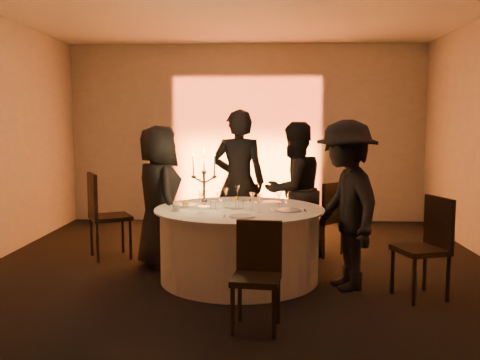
{
  "coord_description": "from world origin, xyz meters",
  "views": [
    {
      "loc": [
        0.22,
        -5.61,
        1.66
      ],
      "look_at": [
        0.0,
        0.2,
        1.05
      ],
      "focal_mm": 40.0,
      "sensor_mm": 36.0,
      "label": 1
    }
  ],
  "objects_px": {
    "banquet_table": "(239,244)",
    "chair_left": "(103,210)",
    "chair_back_right": "(327,214)",
    "candelabra": "(204,187)",
    "guest_back_right": "(294,190)",
    "guest_right": "(346,205)",
    "coffee_cup": "(176,208)",
    "chair_right": "(428,241)",
    "guest_left": "(159,196)",
    "guest_back_left": "(239,182)",
    "chair_back_left": "(245,210)",
    "chair_front": "(257,269)"
  },
  "relations": [
    {
      "from": "banquet_table",
      "to": "chair_left",
      "type": "relative_size",
      "value": 1.69
    },
    {
      "from": "chair_back_right",
      "to": "candelabra",
      "type": "distance_m",
      "value": 1.88
    },
    {
      "from": "guest_back_right",
      "to": "guest_right",
      "type": "distance_m",
      "value": 1.3
    },
    {
      "from": "coffee_cup",
      "to": "candelabra",
      "type": "distance_m",
      "value": 0.39
    },
    {
      "from": "chair_right",
      "to": "candelabra",
      "type": "bearing_deg",
      "value": -121.03
    },
    {
      "from": "chair_left",
      "to": "guest_left",
      "type": "distance_m",
      "value": 0.85
    },
    {
      "from": "guest_right",
      "to": "guest_back_left",
      "type": "bearing_deg",
      "value": -156.2
    },
    {
      "from": "chair_back_left",
      "to": "chair_front",
      "type": "height_order",
      "value": "chair_front"
    },
    {
      "from": "chair_back_left",
      "to": "chair_back_right",
      "type": "bearing_deg",
      "value": 151.35
    },
    {
      "from": "chair_right",
      "to": "chair_back_right",
      "type": "bearing_deg",
      "value": -172.7
    },
    {
      "from": "chair_back_left",
      "to": "guest_back_left",
      "type": "xyz_separation_m",
      "value": [
        -0.06,
        -0.5,
        0.45
      ]
    },
    {
      "from": "chair_left",
      "to": "candelabra",
      "type": "height_order",
      "value": "candelabra"
    },
    {
      "from": "guest_back_left",
      "to": "candelabra",
      "type": "relative_size",
      "value": 2.85
    },
    {
      "from": "chair_left",
      "to": "chair_right",
      "type": "bearing_deg",
      "value": -138.75
    },
    {
      "from": "guest_left",
      "to": "coffee_cup",
      "type": "distance_m",
      "value": 0.78
    },
    {
      "from": "chair_back_right",
      "to": "guest_back_left",
      "type": "xyz_separation_m",
      "value": [
        -1.12,
        0.07,
        0.4
      ]
    },
    {
      "from": "guest_left",
      "to": "guest_back_left",
      "type": "distance_m",
      "value": 1.12
    },
    {
      "from": "chair_back_left",
      "to": "guest_back_right",
      "type": "xyz_separation_m",
      "value": [
        0.63,
        -0.71,
        0.37
      ]
    },
    {
      "from": "chair_back_right",
      "to": "banquet_table",
      "type": "bearing_deg",
      "value": 3.83
    },
    {
      "from": "chair_back_right",
      "to": "guest_back_left",
      "type": "relative_size",
      "value": 0.51
    },
    {
      "from": "guest_back_left",
      "to": "chair_left",
      "type": "bearing_deg",
      "value": 14.01
    },
    {
      "from": "banquet_table",
      "to": "guest_back_right",
      "type": "bearing_deg",
      "value": 55.89
    },
    {
      "from": "chair_back_left",
      "to": "guest_back_right",
      "type": "distance_m",
      "value": 1.02
    },
    {
      "from": "chair_back_left",
      "to": "chair_right",
      "type": "height_order",
      "value": "chair_right"
    },
    {
      "from": "chair_left",
      "to": "coffee_cup",
      "type": "height_order",
      "value": "chair_left"
    },
    {
      "from": "guest_back_right",
      "to": "guest_right",
      "type": "xyz_separation_m",
      "value": [
        0.44,
        -1.23,
        0.01
      ]
    },
    {
      "from": "chair_front",
      "to": "guest_right",
      "type": "xyz_separation_m",
      "value": [
        0.88,
        1.07,
        0.37
      ]
    },
    {
      "from": "banquet_table",
      "to": "chair_left",
      "type": "bearing_deg",
      "value": 154.42
    },
    {
      "from": "guest_back_left",
      "to": "guest_right",
      "type": "height_order",
      "value": "guest_back_left"
    },
    {
      "from": "chair_right",
      "to": "coffee_cup",
      "type": "xyz_separation_m",
      "value": [
        -2.47,
        0.32,
        0.25
      ]
    },
    {
      "from": "banquet_table",
      "to": "coffee_cup",
      "type": "distance_m",
      "value": 0.79
    },
    {
      "from": "chair_left",
      "to": "guest_right",
      "type": "height_order",
      "value": "guest_right"
    },
    {
      "from": "chair_right",
      "to": "chair_front",
      "type": "bearing_deg",
      "value": -81.23
    },
    {
      "from": "candelabra",
      "to": "guest_back_left",
      "type": "bearing_deg",
      "value": 74.69
    },
    {
      "from": "banquet_table",
      "to": "coffee_cup",
      "type": "bearing_deg",
      "value": -161.29
    },
    {
      "from": "chair_back_right",
      "to": "chair_front",
      "type": "height_order",
      "value": "chair_back_right"
    },
    {
      "from": "chair_front",
      "to": "banquet_table",
      "type": "bearing_deg",
      "value": 106.13
    },
    {
      "from": "chair_right",
      "to": "guest_right",
      "type": "relative_size",
      "value": 0.57
    },
    {
      "from": "chair_right",
      "to": "guest_back_right",
      "type": "xyz_separation_m",
      "value": [
        -1.19,
        1.48,
        0.3
      ]
    },
    {
      "from": "guest_left",
      "to": "guest_back_left",
      "type": "height_order",
      "value": "guest_back_left"
    },
    {
      "from": "chair_left",
      "to": "guest_left",
      "type": "bearing_deg",
      "value": -140.87
    },
    {
      "from": "chair_right",
      "to": "candelabra",
      "type": "relative_size",
      "value": 1.5
    },
    {
      "from": "chair_back_left",
      "to": "guest_left",
      "type": "relative_size",
      "value": 0.52
    },
    {
      "from": "guest_right",
      "to": "guest_back_right",
      "type": "bearing_deg",
      "value": -174.84
    },
    {
      "from": "chair_back_left",
      "to": "candelabra",
      "type": "xyz_separation_m",
      "value": [
        -0.38,
        -1.68,
        0.52
      ]
    },
    {
      "from": "chair_back_left",
      "to": "chair_back_right",
      "type": "xyz_separation_m",
      "value": [
        1.06,
        -0.57,
        0.05
      ]
    },
    {
      "from": "chair_right",
      "to": "guest_left",
      "type": "distance_m",
      "value": 2.98
    },
    {
      "from": "banquet_table",
      "to": "chair_right",
      "type": "height_order",
      "value": "chair_right"
    },
    {
      "from": "chair_back_left",
      "to": "guest_left",
      "type": "xyz_separation_m",
      "value": [
        -0.96,
        -1.16,
        0.35
      ]
    },
    {
      "from": "chair_left",
      "to": "chair_back_right",
      "type": "relative_size",
      "value": 1.14
    }
  ]
}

